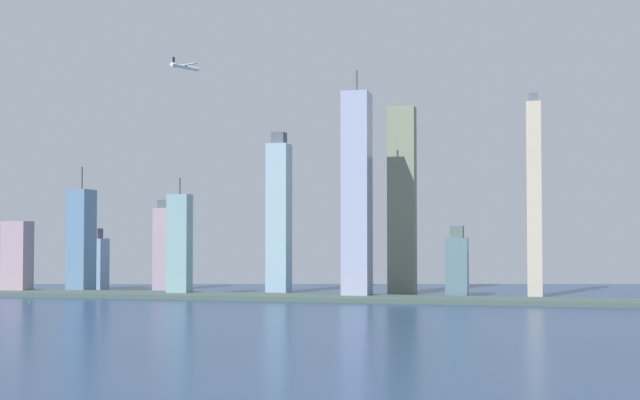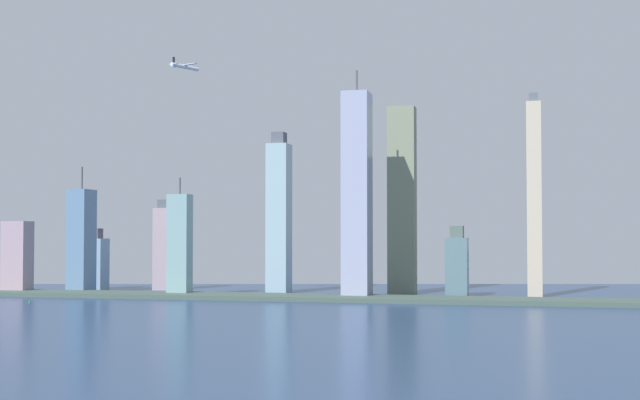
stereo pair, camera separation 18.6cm
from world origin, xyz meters
The scene contains 13 objects.
waterfront_pier centered at (0.00, 542.27, 1.92)m, with size 929.44×51.05×3.85m, color #43574E.
skyscraper_0 centered at (-319.94, 553.11, 33.92)m, with size 23.65×18.91×67.84m.
skyscraper_1 centered at (30.81, 635.99, 87.66)m, with size 25.34×20.41×175.33m.
skyscraper_2 centered at (151.39, 617.91, 88.13)m, with size 12.85×17.59×181.17m.
skyscraper_3 centered at (-209.02, 637.04, 42.45)m, with size 18.17×14.05×90.15m.
skyscraper_4 centered at (84.10, 605.59, 28.42)m, with size 19.21×24.08×63.19m.
skyscraper_5 centered at (-279.44, 624.23, 27.68)m, with size 26.34×20.03×61.41m.
skyscraper_6 centered at (2.24, 560.35, 89.30)m, with size 22.92×27.81×197.85m.
skyscraper_7 centered at (-158.26, 553.89, 45.83)m, with size 19.37×15.74×106.42m.
skyscraper_8 centered at (-265.60, 574.18, 49.07)m, with size 18.61×25.28×119.53m.
skyscraper_10 centered at (-84.89, 620.90, 72.89)m, with size 20.09×22.70×152.72m.
channel_buoy_0 centered at (-248.43, 456.66, 1.16)m, with size 1.38×1.38×2.31m, color green.
airplane centered at (-151.26, 547.77, 205.41)m, with size 28.03×31.68×8.46m.
Camera 2 is at (148.55, -198.89, 56.58)m, focal length 50.35 mm.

